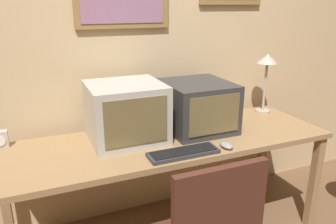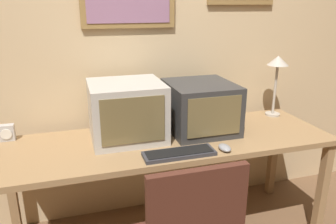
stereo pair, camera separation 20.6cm
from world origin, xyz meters
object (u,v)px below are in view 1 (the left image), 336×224
object	(u,v)px
monitor_right	(197,106)
desk_clock	(0,139)
monitor_left	(126,112)
keyboard_main	(183,153)
desk_lamp	(267,66)
mouse_near_keyboard	(226,145)

from	to	relation	value
monitor_right	desk_clock	xyz separation A→B (m)	(-1.25, 0.18, -0.11)
monitor_left	desk_clock	bearing A→B (deg)	166.92
monitor_right	desk_clock	bearing A→B (deg)	171.88
keyboard_main	desk_lamp	xyz separation A→B (m)	(0.93, 0.47, 0.36)
monitor_left	desk_clock	size ratio (longest dim) A/B	4.43
desk_clock	desk_lamp	world-z (taller)	desk_lamp
monitor_right	keyboard_main	xyz separation A→B (m)	(-0.27, -0.35, -0.15)
mouse_near_keyboard	desk_clock	distance (m)	1.37
desk_clock	desk_lamp	size ratio (longest dim) A/B	0.22
monitor_left	monitor_right	xyz separation A→B (m)	(0.50, -0.00, -0.02)
keyboard_main	desk_lamp	size ratio (longest dim) A/B	0.90
monitor_left	mouse_near_keyboard	world-z (taller)	monitor_left
monitor_left	monitor_right	world-z (taller)	monitor_left
monitor_left	desk_clock	distance (m)	0.78
monitor_right	mouse_near_keyboard	distance (m)	0.39
monitor_left	mouse_near_keyboard	bearing A→B (deg)	-35.31
mouse_near_keyboard	desk_lamp	distance (m)	0.89
mouse_near_keyboard	desk_clock	world-z (taller)	desk_clock
desk_clock	mouse_near_keyboard	bearing A→B (deg)	-23.14
mouse_near_keyboard	monitor_right	bearing A→B (deg)	92.22
monitor_right	keyboard_main	size ratio (longest dim) A/B	1.12
mouse_near_keyboard	desk_clock	size ratio (longest dim) A/B	1.02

